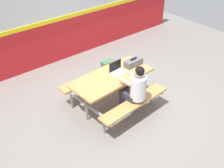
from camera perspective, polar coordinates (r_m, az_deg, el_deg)
name	(u,v)px	position (r m, az deg, el deg)	size (l,w,h in m)	color
ground_plane	(121,101)	(6.05, 1.77, -3.56)	(10.00, 10.00, 0.02)	gray
accent_backdrop	(57,15)	(7.25, -11.25, 13.86)	(8.00, 0.14, 2.60)	red
picnic_table_main	(112,83)	(5.58, 0.00, 0.19)	(1.75, 1.65, 0.74)	tan
student_nearer	(135,88)	(5.23, 4.75, -0.79)	(0.38, 0.53, 1.21)	#2D2D38
laptop_silver	(117,70)	(5.60, 1.13, 2.89)	(0.33, 0.24, 0.22)	silver
toolbox_grey	(133,63)	(5.83, 4.42, 4.44)	(0.40, 0.18, 0.18)	#595B60
backpack_dark	(108,69)	(6.73, -0.90, 3.11)	(0.30, 0.22, 0.44)	#3F724C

